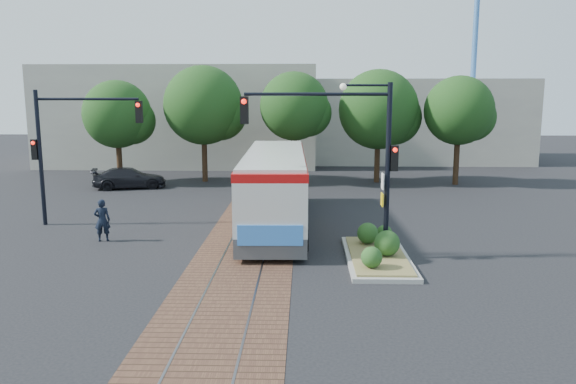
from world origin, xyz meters
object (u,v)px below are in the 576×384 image
Objects in this scene: signal_pole_left at (64,139)px; traffic_island at (378,250)px; city_bus at (275,184)px; parked_car at (129,178)px; signal_pole_main at (353,143)px; officer at (102,220)px.

traffic_island is at bearing -20.36° from signal_pole_left.
parked_car is at bearing 133.75° from city_bus.
traffic_island is 0.87× the size of signal_pole_main.
city_bus is 13.62m from parked_car.
signal_pole_left is at bearing 166.85° from parked_car.
parked_car is (-2.87, 12.69, -0.21)m from officer.
city_bus is 7.22× the size of officer.
signal_pole_main is at bearing -154.77° from parked_car.
traffic_island is 10.91m from officer.
city_bus is 2.06× the size of signal_pole_main.
officer is at bearing -156.58° from city_bus.
signal_pole_left is at bearing -61.13° from officer.
signal_pole_left reaches higher than traffic_island.
signal_pole_main is at bearing 174.64° from traffic_island.
city_bus reaches higher than traffic_island.
city_bus is 6.41m from signal_pole_main.
city_bus is at bearing -150.12° from parked_car.
city_bus is 2.38× the size of traffic_island.
signal_pole_main is (2.98, -5.18, 2.32)m from city_bus.
signal_pole_main reaches higher than signal_pole_left.
signal_pole_main is 13.14m from signal_pole_left.
signal_pole_main is 1.35× the size of parked_car.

